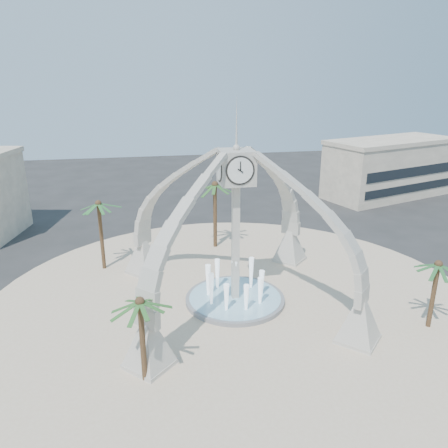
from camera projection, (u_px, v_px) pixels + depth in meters
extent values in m
plane|color=#282828|center=(235.00, 301.00, 35.40)|extent=(140.00, 140.00, 0.00)
cylinder|color=beige|center=(235.00, 301.00, 35.39)|extent=(40.00, 40.00, 0.06)
cube|color=#B8B1A4|center=(235.00, 245.00, 33.82)|extent=(0.55, 0.55, 9.80)
cube|color=#B8B1A4|center=(236.00, 167.00, 31.85)|extent=(2.50, 2.50, 2.50)
cone|color=#B8B1A4|center=(237.00, 122.00, 30.80)|extent=(0.20, 0.20, 4.00)
cylinder|color=white|center=(240.00, 171.00, 30.65)|extent=(1.84, 0.04, 1.84)
pyramid|color=#B8B1A4|center=(290.00, 246.00, 42.75)|extent=(3.80, 3.80, 3.20)
pyramid|color=#B8B1A4|center=(144.00, 256.00, 40.16)|extent=(3.80, 3.80, 3.20)
pyramid|color=#B8B1A4|center=(149.00, 344.00, 27.02)|extent=(3.80, 3.80, 3.20)
pyramid|color=#B8B1A4|center=(359.00, 321.00, 29.61)|extent=(3.80, 3.80, 3.20)
cylinder|color=gray|center=(235.00, 299.00, 35.33)|extent=(8.00, 8.00, 0.40)
cylinder|color=#94C8DC|center=(235.00, 297.00, 35.26)|extent=(7.40, 7.40, 0.04)
cone|color=white|center=(235.00, 279.00, 34.75)|extent=(0.60, 0.60, 3.20)
cube|color=beige|center=(389.00, 170.00, 65.62)|extent=(21.49, 13.79, 8.00)
cube|color=beige|center=(393.00, 141.00, 64.24)|extent=(21.87, 14.17, 0.60)
cylinder|color=brown|center=(433.00, 296.00, 31.01)|extent=(0.33, 0.33, 5.10)
cylinder|color=brown|center=(101.00, 236.00, 40.41)|extent=(0.35, 0.35, 6.56)
cylinder|color=brown|center=(215.00, 216.00, 45.67)|extent=(0.40, 0.40, 6.96)
cylinder|color=brown|center=(143.00, 341.00, 25.39)|extent=(0.34, 0.34, 5.41)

